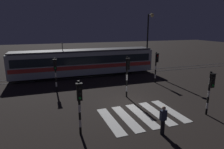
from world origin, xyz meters
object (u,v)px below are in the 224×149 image
at_px(traffic_light_corner_far_left, 55,70).
at_px(tram, 85,62).
at_px(traffic_light_corner_near_right, 211,87).
at_px(street_lamp_trackside_right, 149,36).
at_px(traffic_light_corner_near_left, 79,100).
at_px(traffic_light_median_centre, 127,71).
at_px(traffic_light_corner_far_right, 156,63).
at_px(pedestrian_waiting_at_kerb, 163,120).

height_order(traffic_light_corner_far_left, tram, tram).
xyz_separation_m(traffic_light_corner_far_left, tram, (3.76, 5.12, -0.35)).
xyz_separation_m(traffic_light_corner_near_right, street_lamp_trackside_right, (2.33, 12.75, 2.71)).
bearing_deg(traffic_light_corner_far_left, street_lamp_trackside_right, 19.14).
bearing_deg(street_lamp_trackside_right, traffic_light_corner_near_right, -100.37).
height_order(traffic_light_corner_far_left, traffic_light_corner_near_left, traffic_light_corner_far_left).
distance_m(traffic_light_corner_far_left, traffic_light_median_centre, 6.69).
bearing_deg(traffic_light_median_centre, traffic_light_corner_far_right, 33.70).
bearing_deg(tram, street_lamp_trackside_right, -7.06).
bearing_deg(traffic_light_corner_near_left, traffic_light_corner_near_right, -2.07).
distance_m(traffic_light_corner_near_left, tram, 13.77).
xyz_separation_m(street_lamp_trackside_right, tram, (-8.10, 1.00, -2.98)).
height_order(traffic_light_corner_near_left, traffic_light_corner_near_right, traffic_light_corner_near_left).
xyz_separation_m(traffic_light_corner_far_right, street_lamp_trackside_right, (1.47, 4.53, 2.54)).
xyz_separation_m(traffic_light_corner_near_left, traffic_light_corner_far_right, (9.62, 7.91, 0.11)).
height_order(tram, pedestrian_waiting_at_kerb, tram).
xyz_separation_m(traffic_light_corner_far_left, street_lamp_trackside_right, (11.86, 4.12, 2.64)).
xyz_separation_m(traffic_light_median_centre, tram, (-1.89, 8.69, -0.58)).
relative_size(traffic_light_corner_far_right, tram, 0.19).
bearing_deg(street_lamp_trackside_right, tram, 172.94).
distance_m(traffic_light_corner_far_right, street_lamp_trackside_right, 5.40).
xyz_separation_m(traffic_light_corner_far_right, pedestrian_waiting_at_kerb, (-5.22, -9.36, -1.32)).
relative_size(traffic_light_median_centre, pedestrian_waiting_at_kerb, 2.06).
bearing_deg(traffic_light_corner_near_left, traffic_light_median_centre, 44.20).
bearing_deg(tram, traffic_light_corner_far_left, -126.31).
height_order(traffic_light_corner_far_left, street_lamp_trackside_right, street_lamp_trackside_right).
xyz_separation_m(traffic_light_corner_far_left, traffic_light_corner_near_right, (9.53, -8.63, -0.07)).
xyz_separation_m(traffic_light_median_centre, traffic_light_corner_far_right, (4.74, 3.16, -0.13)).
bearing_deg(street_lamp_trackside_right, traffic_light_corner_far_left, -160.86).
bearing_deg(street_lamp_trackside_right, pedestrian_waiting_at_kerb, -115.74).
bearing_deg(traffic_light_corner_near_right, pedestrian_waiting_at_kerb, -165.44).
bearing_deg(traffic_light_corner_near_right, tram, 112.75).
xyz_separation_m(traffic_light_corner_near_right, tram, (-5.77, 13.75, -0.28)).
distance_m(traffic_light_median_centre, tram, 8.91).
bearing_deg(traffic_light_median_centre, traffic_light_corner_near_right, -52.54).
height_order(street_lamp_trackside_right, pedestrian_waiting_at_kerb, street_lamp_trackside_right).
distance_m(traffic_light_median_centre, pedestrian_waiting_at_kerb, 6.38).
bearing_deg(traffic_light_corner_far_left, traffic_light_corner_near_right, -42.17).
bearing_deg(street_lamp_trackside_right, traffic_light_corner_far_right, -107.98).
xyz_separation_m(traffic_light_corner_near_left, traffic_light_median_centre, (4.88, 4.75, 0.24)).
height_order(traffic_light_corner_near_left, traffic_light_corner_far_right, traffic_light_corner_far_right).
distance_m(traffic_light_corner_near_right, street_lamp_trackside_right, 13.24).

